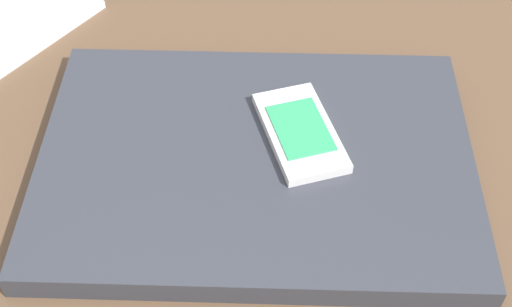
{
  "coord_description": "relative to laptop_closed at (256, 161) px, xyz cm",
  "views": [
    {
      "loc": [
        11.83,
        -40.98,
        46.52
      ],
      "look_at": [
        1.2,
        -4.9,
        5.0
      ],
      "focal_mm": 49.61,
      "sensor_mm": 36.0,
      "label": 1
    }
  ],
  "objects": [
    {
      "name": "desk_surface",
      "position": [
        -1.2,
        4.9,
        -2.54
      ],
      "size": [
        120.0,
        80.0,
        3.0
      ],
      "primitive_type": "cube",
      "color": "brown",
      "rests_on": "ground"
    },
    {
      "name": "cell_phone_on_laptop",
      "position": [
        2.89,
        2.79,
        1.5
      ],
      "size": [
        9.73,
        11.13,
        0.99
      ],
      "color": "silver",
      "rests_on": "laptop_closed"
    },
    {
      "name": "laptop_closed",
      "position": [
        0.0,
        0.0,
        0.0
      ],
      "size": [
        39.57,
        32.6,
        2.09
      ],
      "primitive_type": "cube",
      "rotation": [
        0.0,
        0.0,
        0.26
      ],
      "color": "#33353D",
      "rests_on": "desk_surface"
    }
  ]
}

